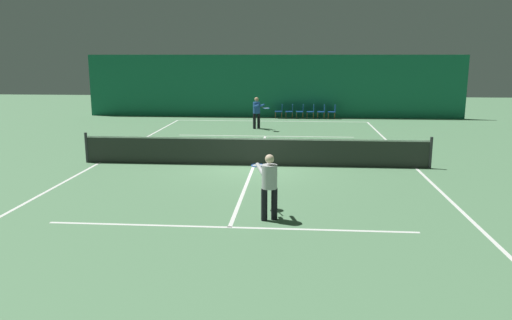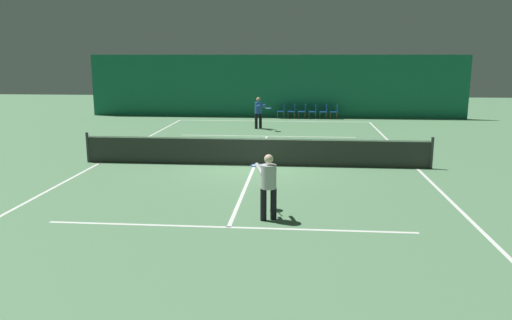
% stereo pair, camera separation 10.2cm
% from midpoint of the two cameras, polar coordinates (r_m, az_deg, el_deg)
% --- Properties ---
extents(ground_plane, '(60.00, 60.00, 0.00)m').
position_cam_midpoint_polar(ground_plane, '(17.28, 0.02, -0.60)').
color(ground_plane, '#56845B').
extents(backdrop_curtain, '(23.00, 0.12, 3.78)m').
position_cam_midpoint_polar(backdrop_curtain, '(30.76, 2.30, 8.42)').
color(backdrop_curtain, '#196B4C').
rests_on(backdrop_curtain, ground).
extents(court_line_baseline_far, '(11.00, 0.10, 0.00)m').
position_cam_midpoint_polar(court_line_baseline_far, '(28.98, 2.08, 4.46)').
color(court_line_baseline_far, white).
rests_on(court_line_baseline_far, ground).
extents(court_line_service_far, '(8.25, 0.10, 0.00)m').
position_cam_midpoint_polar(court_line_service_far, '(23.55, 1.38, 2.75)').
color(court_line_service_far, white).
rests_on(court_line_service_far, ground).
extents(court_line_service_near, '(8.25, 0.10, 0.00)m').
position_cam_midpoint_polar(court_line_service_near, '(11.15, -2.88, -7.68)').
color(court_line_service_near, white).
rests_on(court_line_service_near, ground).
extents(court_line_sideline_left, '(0.10, 23.80, 0.00)m').
position_cam_midpoint_polar(court_line_sideline_left, '(18.57, -17.14, -0.25)').
color(court_line_sideline_left, white).
rests_on(court_line_sideline_left, ground).
extents(court_line_sideline_right, '(0.10, 23.80, 0.00)m').
position_cam_midpoint_polar(court_line_sideline_right, '(17.68, 18.07, -0.91)').
color(court_line_sideline_right, white).
rests_on(court_line_sideline_right, ground).
extents(court_line_centre, '(0.10, 12.80, 0.00)m').
position_cam_midpoint_polar(court_line_centre, '(17.27, 0.02, -0.60)').
color(court_line_centre, white).
rests_on(court_line_centre, ground).
extents(tennis_net, '(12.00, 0.10, 1.07)m').
position_cam_midpoint_polar(tennis_net, '(17.17, 0.02, 1.06)').
color(tennis_net, '#2D332D').
rests_on(tennis_net, ground).
extents(player_near, '(0.78, 1.33, 1.55)m').
position_cam_midpoint_polar(player_near, '(11.40, 1.64, -2.49)').
color(player_near, black).
rests_on(player_near, ground).
extents(player_far, '(1.05, 1.29, 1.63)m').
position_cam_midpoint_polar(player_far, '(25.84, 0.43, 5.69)').
color(player_far, black).
rests_on(player_far, ground).
extents(courtside_chair_0, '(0.44, 0.44, 0.84)m').
position_cam_midpoint_polar(courtside_chair_0, '(30.31, 3.09, 5.70)').
color(courtside_chair_0, brown).
rests_on(courtside_chair_0, ground).
extents(courtside_chair_1, '(0.44, 0.44, 0.84)m').
position_cam_midpoint_polar(courtside_chair_1, '(30.29, 4.30, 5.68)').
color(courtside_chair_1, brown).
rests_on(courtside_chair_1, ground).
extents(courtside_chair_2, '(0.44, 0.44, 0.84)m').
position_cam_midpoint_polar(courtside_chair_2, '(30.29, 5.50, 5.66)').
color(courtside_chair_2, brown).
rests_on(courtside_chair_2, ground).
extents(courtside_chair_3, '(0.44, 0.44, 0.84)m').
position_cam_midpoint_polar(courtside_chair_3, '(30.30, 6.71, 5.64)').
color(courtside_chair_3, brown).
rests_on(courtside_chair_3, ground).
extents(courtside_chair_4, '(0.44, 0.44, 0.84)m').
position_cam_midpoint_polar(courtside_chair_4, '(30.33, 7.91, 5.61)').
color(courtside_chair_4, brown).
rests_on(courtside_chair_4, ground).
extents(courtside_chair_5, '(0.44, 0.44, 0.84)m').
position_cam_midpoint_polar(courtside_chair_5, '(30.37, 9.12, 5.58)').
color(courtside_chair_5, brown).
rests_on(courtside_chair_5, ground).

